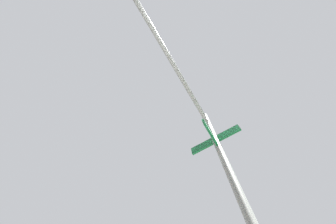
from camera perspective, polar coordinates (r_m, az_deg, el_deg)
The scene contains 1 object.
traffic_signal_near at distance 3.23m, azimuth 2.68°, elevation 8.24°, with size 2.45×3.20×5.83m.
Camera 1 is at (-6.09, -5.08, 1.00)m, focal length 23.09 mm.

